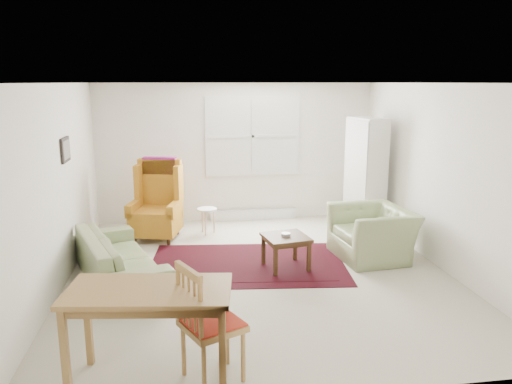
{
  "coord_description": "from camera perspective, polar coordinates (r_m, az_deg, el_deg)",
  "views": [
    {
      "loc": [
        -0.98,
        -6.24,
        2.51
      ],
      "look_at": [
        0.0,
        0.3,
        1.05
      ],
      "focal_mm": 35.0,
      "sensor_mm": 36.0,
      "label": 1
    }
  ],
  "objects": [
    {
      "name": "room",
      "position": [
        6.65,
        0.28,
        1.58
      ],
      "size": [
        5.04,
        5.54,
        2.51
      ],
      "color": "beige",
      "rests_on": "ground"
    },
    {
      "name": "rug",
      "position": [
        7.09,
        -0.99,
        -8.16
      ],
      "size": [
        2.88,
        2.02,
        0.03
      ],
      "primitive_type": null,
      "rotation": [
        0.0,
        0.0,
        -0.1
      ],
      "color": "black",
      "rests_on": "ground"
    },
    {
      "name": "sofa",
      "position": [
        6.67,
        -15.41,
        -6.27
      ],
      "size": [
        1.47,
        2.24,
        0.84
      ],
      "primitive_type": "imported",
      "rotation": [
        0.0,
        0.0,
        1.91
      ],
      "color": "gray",
      "rests_on": "ground"
    },
    {
      "name": "armchair",
      "position": [
        7.43,
        13.17,
        -4.06
      ],
      "size": [
        1.1,
        1.22,
        0.88
      ],
      "primitive_type": "imported",
      "rotation": [
        0.0,
        0.0,
        -1.47
      ],
      "color": "gray",
      "rests_on": "ground"
    },
    {
      "name": "wingback_chair",
      "position": [
        8.19,
        -11.46,
        -0.91
      ],
      "size": [
        0.92,
        0.95,
        1.3
      ],
      "primitive_type": null,
      "rotation": [
        0.0,
        0.0,
        -0.25
      ],
      "color": "#B6771C",
      "rests_on": "ground"
    },
    {
      "name": "coffee_table",
      "position": [
        6.89,
        3.41,
        -6.86
      ],
      "size": [
        0.66,
        0.66,
        0.47
      ],
      "primitive_type": null,
      "rotation": [
        0.0,
        0.0,
        0.18
      ],
      "color": "#3B2512",
      "rests_on": "ground"
    },
    {
      "name": "stool",
      "position": [
        8.47,
        -5.59,
        -3.29
      ],
      "size": [
        0.39,
        0.39,
        0.44
      ],
      "primitive_type": null,
      "rotation": [
        0.0,
        0.0,
        0.21
      ],
      "color": "white",
      "rests_on": "ground"
    },
    {
      "name": "cabinet",
      "position": [
        8.68,
        12.43,
        1.92
      ],
      "size": [
        0.52,
        0.83,
        1.93
      ],
      "primitive_type": null,
      "rotation": [
        0.0,
        0.0,
        0.16
      ],
      "color": "silver",
      "rests_on": "ground"
    },
    {
      "name": "desk",
      "position": [
        4.45,
        -11.93,
        -15.79
      ],
      "size": [
        1.43,
        0.85,
        0.85
      ],
      "primitive_type": null,
      "rotation": [
        0.0,
        0.0,
        -0.14
      ],
      "color": "#A27A41",
      "rests_on": "ground"
    },
    {
      "name": "desk_chair",
      "position": [
        4.37,
        -5.01,
        -14.56
      ],
      "size": [
        0.62,
        0.62,
        1.06
      ],
      "primitive_type": null,
      "rotation": [
        0.0,
        0.0,
        2.02
      ],
      "color": "#A27A41",
      "rests_on": "ground"
    }
  ]
}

